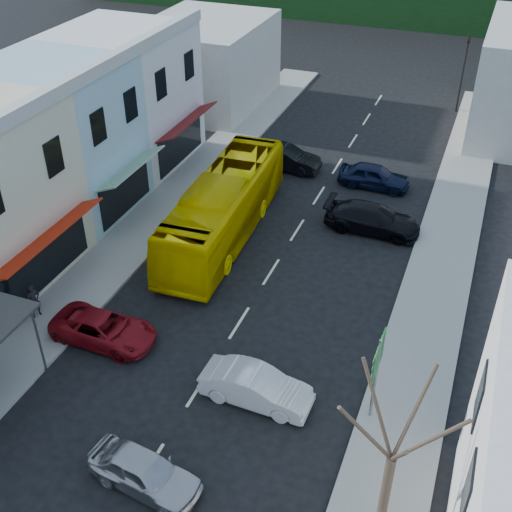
# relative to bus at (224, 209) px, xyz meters

# --- Properties ---
(ground) EXTENTS (120.00, 120.00, 0.00)m
(ground) POSITION_rel_bus_xyz_m (3.36, -10.20, -1.55)
(ground) COLOR black
(ground) RESTS_ON ground
(sidewalk_left) EXTENTS (3.00, 52.00, 0.15)m
(sidewalk_left) POSITION_rel_bus_xyz_m (-4.14, -0.20, -1.48)
(sidewalk_left) COLOR gray
(sidewalk_left) RESTS_ON ground
(sidewalk_right) EXTENTS (3.00, 52.00, 0.15)m
(sidewalk_right) POSITION_rel_bus_xyz_m (10.86, -0.20, -1.48)
(sidewalk_right) COLOR gray
(sidewalk_right) RESTS_ON ground
(distant_block_left) EXTENTS (8.00, 10.00, 6.00)m
(distant_block_left) POSITION_rel_bus_xyz_m (-8.64, 16.80, 1.45)
(distant_block_left) COLOR #B7B2A8
(distant_block_left) RESTS_ON ground
(bus) EXTENTS (3.11, 11.72, 3.10)m
(bus) POSITION_rel_bus_xyz_m (0.00, 0.00, 0.00)
(bus) COLOR #E8C500
(bus) RESTS_ON ground
(car_silver) EXTENTS (4.60, 2.36, 1.40)m
(car_silver) POSITION_rel_bus_xyz_m (3.63, -14.75, -0.85)
(car_silver) COLOR #B7B7BC
(car_silver) RESTS_ON ground
(car_white) EXTENTS (4.44, 1.89, 1.40)m
(car_white) POSITION_rel_bus_xyz_m (5.63, -10.05, -0.85)
(car_white) COLOR silver
(car_white) RESTS_ON ground
(car_red) EXTENTS (4.62, 1.94, 1.40)m
(car_red) POSITION_rel_bus_xyz_m (-1.39, -9.21, -0.85)
(car_red) COLOR maroon
(car_red) RESTS_ON ground
(car_black_near) EXTENTS (4.51, 1.87, 1.40)m
(car_black_near) POSITION_rel_bus_xyz_m (6.99, 3.18, -0.85)
(car_black_near) COLOR black
(car_black_near) RESTS_ON ground
(car_navy_mid) EXTENTS (4.40, 1.81, 1.40)m
(car_navy_mid) POSITION_rel_bus_xyz_m (6.03, 7.93, -0.85)
(car_navy_mid) COLOR black
(car_navy_mid) RESTS_ON ground
(car_black_far) EXTENTS (4.44, 1.91, 1.40)m
(car_black_far) POSITION_rel_bus_xyz_m (0.40, 8.30, -0.85)
(car_black_far) COLOR black
(car_black_far) RESTS_ON ground
(pedestrian_left) EXTENTS (0.61, 0.71, 1.70)m
(pedestrian_left) POSITION_rel_bus_xyz_m (-4.90, -9.03, -0.55)
(pedestrian_left) COLOR black
(pedestrian_left) RESTS_ON sidewalk_left
(direction_sign) EXTENTS (0.22, 1.69, 3.74)m
(direction_sign) POSITION_rel_bus_xyz_m (9.76, -9.35, 0.32)
(direction_sign) COLOR #145D20
(direction_sign) RESTS_ON ground
(street_tree) EXTENTS (3.92, 3.92, 7.66)m
(street_tree) POSITION_rel_bus_xyz_m (11.02, -14.01, 2.28)
(street_tree) COLOR #392C22
(street_tree) RESTS_ON ground
(traffic_signal) EXTENTS (1.24, 1.46, 5.58)m
(traffic_signal) POSITION_rel_bus_xyz_m (9.16, 21.63, 1.24)
(traffic_signal) COLOR black
(traffic_signal) RESTS_ON ground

